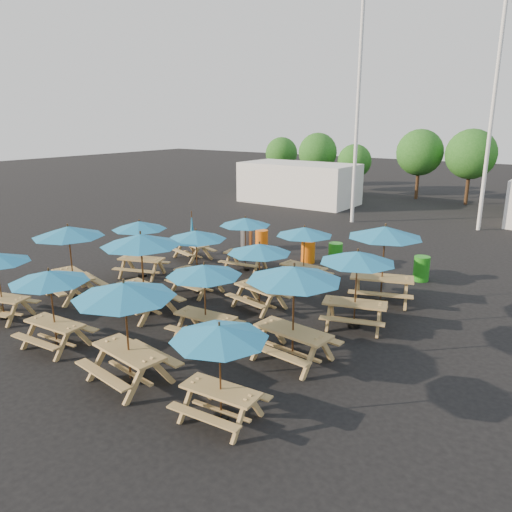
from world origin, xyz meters
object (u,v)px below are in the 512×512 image
Objects in this scene: picnic_unit_2 at (139,228)px; picnic_unit_6 at (196,238)px; picnic_unit_10 at (259,252)px; picnic_unit_14 at (357,261)px; picnic_unit_15 at (385,236)px; picnic_unit_8 at (124,296)px; picnic_unit_3 at (192,239)px; waste_bin_2 at (308,252)px; picnic_unit_1 at (69,235)px; waste_bin_3 at (335,254)px; picnic_unit_7 at (245,224)px; picnic_unit_9 at (204,274)px; waste_bin_1 at (262,240)px; waste_bin_0 at (247,239)px; picnic_unit_12 at (219,337)px; waste_bin_4 at (421,269)px; picnic_unit_13 at (294,278)px; picnic_unit_4 at (50,280)px; picnic_unit_11 at (304,234)px; picnic_unit_5 at (141,244)px.

picnic_unit_6 is at bearing -22.02° from picnic_unit_2.
picnic_unit_14 is (3.10, 0.37, 0.14)m from picnic_unit_10.
picnic_unit_8 is at bearing -127.14° from picnic_unit_15.
picnic_unit_3 is 2.25× the size of waste_bin_2.
picnic_unit_10 is 3.13m from picnic_unit_14.
waste_bin_2 is (-1.32, 5.45, -1.40)m from picnic_unit_10.
picnic_unit_1 is 10.32m from waste_bin_3.
picnic_unit_7 is 9.10m from picnic_unit_8.
picnic_unit_2 is 2.81× the size of waste_bin_2.
picnic_unit_14 reaches higher than picnic_unit_9.
picnic_unit_1 is 6.02m from picnic_unit_3.
picnic_unit_14 reaches higher than waste_bin_1.
waste_bin_0 is at bearing -164.47° from waste_bin_1.
picnic_unit_12 is (2.73, -2.70, -0.07)m from picnic_unit_9.
waste_bin_4 is (9.03, 8.57, -1.69)m from picnic_unit_1.
picnic_unit_2 is 1.03× the size of picnic_unit_13.
picnic_unit_15 is 8.45m from waste_bin_0.
picnic_unit_13 is at bearing 88.37° from picnic_unit_12.
picnic_unit_10 is (2.76, 5.42, -0.00)m from picnic_unit_4.
picnic_unit_1 is at bearing -100.54° from waste_bin_1.
waste_bin_2 is (-4.42, 5.08, -1.54)m from picnic_unit_14.
picnic_unit_10 is 2.82m from picnic_unit_11.
picnic_unit_12 reaches higher than waste_bin_1.
picnic_unit_13 is 2.85m from picnic_unit_14.
picnic_unit_12 is (5.69, -8.52, -0.05)m from picnic_unit_7.
waste_bin_4 is at bearing 70.78° from picnic_unit_10.
picnic_unit_5 is at bearing -106.36° from waste_bin_3.
picnic_unit_6 is 1.01× the size of picnic_unit_7.
picnic_unit_11 is at bearing 161.01° from picnic_unit_15.
picnic_unit_4 is 6.25m from picnic_unit_13.
picnic_unit_3 is 0.94× the size of picnic_unit_11.
picnic_unit_15 reaches higher than picnic_unit_14.
picnic_unit_5 is (3.07, 0.36, 0.08)m from picnic_unit_1.
picnic_unit_5 reaches higher than waste_bin_2.
picnic_unit_7 is 0.89× the size of picnic_unit_8.
picnic_unit_8 is (2.86, -5.51, 0.18)m from picnic_unit_6.
picnic_unit_11 is 1.06× the size of picnic_unit_12.
picnic_unit_1 is 1.30× the size of picnic_unit_4.
picnic_unit_2 is at bearing -141.41° from picnic_unit_7.
picnic_unit_9 is 5.58m from picnic_unit_11.
picnic_unit_11 is (5.64, -0.27, 1.02)m from picnic_unit_3.
picnic_unit_8 is at bearing -5.96° from picnic_unit_4.
picnic_unit_4 is 8.25m from picnic_unit_14.
waste_bin_3 is at bearing 84.62° from picnic_unit_5.
picnic_unit_13 reaches higher than picnic_unit_3.
picnic_unit_9 is at bearing -64.35° from waste_bin_1.
picnic_unit_8 is at bearing -69.53° from waste_bin_1.
picnic_unit_9 is at bearing -60.16° from waste_bin_0.
picnic_unit_1 is at bearing -143.28° from picnic_unit_10.
waste_bin_4 is at bearing 47.40° from picnic_unit_11.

